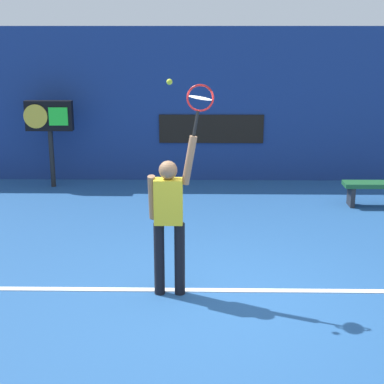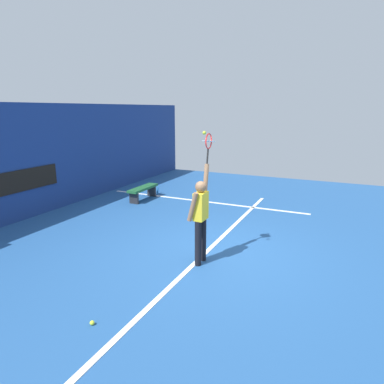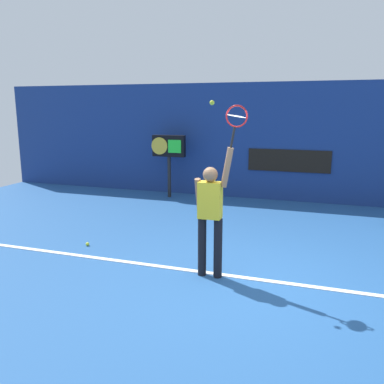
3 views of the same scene
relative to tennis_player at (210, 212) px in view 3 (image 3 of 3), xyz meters
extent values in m
plane|color=#23518C|center=(0.59, -0.16, -1.01)|extent=(18.00, 18.00, 0.00)
cube|color=navy|center=(0.59, 5.70, 0.59)|extent=(18.00, 0.20, 3.21)
cube|color=black|center=(0.59, 5.58, 0.11)|extent=(2.20, 0.03, 0.60)
cube|color=white|center=(0.59, 0.08, -1.01)|extent=(10.00, 0.10, 0.01)
cylinder|color=black|center=(-0.12, 0.00, -0.55)|extent=(0.13, 0.13, 0.92)
cylinder|color=black|center=(0.13, 0.00, -0.55)|extent=(0.13, 0.13, 0.92)
cube|color=yellow|center=(0.00, 0.00, 0.18)|extent=(0.34, 0.20, 0.55)
sphere|color=#8C6647|center=(0.00, 0.00, 0.57)|extent=(0.22, 0.22, 0.22)
cylinder|color=#8C6647|center=(0.24, 0.00, 0.68)|extent=(0.19, 0.09, 0.59)
cylinder|color=#8C6647|center=(-0.20, 0.08, 0.21)|extent=(0.09, 0.23, 0.58)
cylinder|color=black|center=(0.32, 0.00, 1.12)|extent=(0.08, 0.03, 0.30)
torus|color=red|center=(0.37, 0.00, 1.41)|extent=(0.36, 0.02, 0.36)
cylinder|color=silver|center=(0.37, 0.00, 1.41)|extent=(0.26, 0.27, 0.05)
sphere|color=#CCE033|center=(0.03, -0.05, 1.59)|extent=(0.07, 0.07, 0.07)
cylinder|color=black|center=(-2.68, 5.01, -0.43)|extent=(0.10, 0.10, 1.17)
cube|color=black|center=(-2.68, 5.01, 0.46)|extent=(0.95, 0.18, 0.60)
cylinder|color=gold|center=(-2.92, 4.91, 0.46)|extent=(0.48, 0.02, 0.48)
cube|color=#26D833|center=(-2.47, 4.91, 0.46)|extent=(0.38, 0.02, 0.36)
sphere|color=#CCE033|center=(-2.55, 0.59, -0.98)|extent=(0.07, 0.07, 0.07)
camera|label=1|loc=(0.39, -6.68, 2.19)|focal=54.92mm
camera|label=2|loc=(-5.88, -2.56, 2.03)|focal=32.02mm
camera|label=3|loc=(1.62, -5.64, 1.54)|focal=38.05mm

